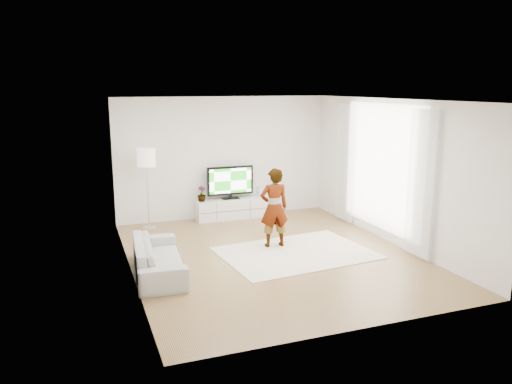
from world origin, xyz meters
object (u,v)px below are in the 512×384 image
object	(u,v)px
television	(230,181)
rug	(296,253)
media_console	(231,209)
sofa	(158,257)
player	(274,208)
floor_lamp	(146,161)

from	to	relation	value
television	rug	world-z (taller)	television
media_console	sofa	distance (m)	3.65
rug	media_console	bearing A→B (deg)	97.74
player	floor_lamp	xyz separation A→B (m)	(-2.07, 2.09, 0.71)
media_console	sofa	bearing A→B (deg)	-126.47
media_console	player	xyz separation A→B (m)	(0.15, -2.29, 0.54)
media_console	television	size ratio (longest dim) A/B	1.48
media_console	television	bearing A→B (deg)	90.00
media_console	floor_lamp	distance (m)	2.30
media_console	floor_lamp	xyz separation A→B (m)	(-1.92, -0.20, 1.25)
player	sofa	world-z (taller)	player
television	sofa	world-z (taller)	television
rug	sofa	xyz separation A→B (m)	(-2.55, -0.13, 0.27)
rug	sofa	size ratio (longest dim) A/B	1.41
television	floor_lamp	xyz separation A→B (m)	(-1.92, -0.23, 0.61)
player	floor_lamp	size ratio (longest dim) A/B	0.87
media_console	rug	world-z (taller)	media_console
television	sofa	size ratio (longest dim) A/B	0.57
player	floor_lamp	distance (m)	3.02
player	sofa	size ratio (longest dim) A/B	0.79
player	rug	bearing A→B (deg)	119.12
rug	player	world-z (taller)	player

